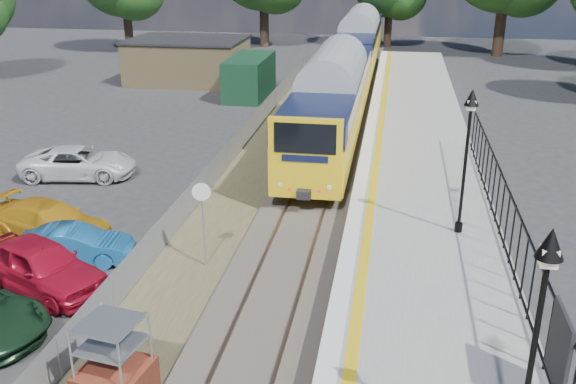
% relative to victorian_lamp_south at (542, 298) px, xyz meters
% --- Properties ---
extents(ground, '(120.00, 120.00, 0.00)m').
position_rel_victorian_lamp_south_xyz_m(ground, '(-5.50, 4.00, -4.30)').
color(ground, '#2D2D30').
rests_on(ground, ground).
extents(track_bed, '(5.90, 80.00, 0.29)m').
position_rel_victorian_lamp_south_xyz_m(track_bed, '(-5.97, 13.67, -4.21)').
color(track_bed, '#473F38').
rests_on(track_bed, ground).
extents(platform, '(5.00, 70.00, 0.90)m').
position_rel_victorian_lamp_south_xyz_m(platform, '(-1.30, 12.00, -3.85)').
color(platform, gray).
rests_on(platform, ground).
extents(platform_edge, '(0.90, 70.00, 0.01)m').
position_rel_victorian_lamp_south_xyz_m(platform_edge, '(-3.36, 12.00, -3.39)').
color(platform_edge, silver).
rests_on(platform_edge, platform).
extents(victorian_lamp_south, '(0.44, 0.44, 4.60)m').
position_rel_victorian_lamp_south_xyz_m(victorian_lamp_south, '(0.00, 0.00, 0.00)').
color(victorian_lamp_south, black).
rests_on(victorian_lamp_south, platform).
extents(victorian_lamp_north, '(0.44, 0.44, 4.60)m').
position_rel_victorian_lamp_south_xyz_m(victorian_lamp_north, '(-0.20, 10.00, 0.00)').
color(victorian_lamp_north, black).
rests_on(victorian_lamp_north, platform).
extents(palisade_fence, '(0.12, 26.00, 2.00)m').
position_rel_victorian_lamp_south_xyz_m(palisade_fence, '(1.05, 6.24, -2.46)').
color(palisade_fence, black).
rests_on(palisade_fence, platform).
extents(wire_fence, '(0.06, 52.00, 1.20)m').
position_rel_victorian_lamp_south_xyz_m(wire_fence, '(-9.70, 16.00, -3.70)').
color(wire_fence, '#999EA3').
rests_on(wire_fence, ground).
extents(outbuilding, '(10.80, 10.10, 3.12)m').
position_rel_victorian_lamp_south_xyz_m(outbuilding, '(-16.41, 35.21, -2.78)').
color(outbuilding, '#9E8859').
rests_on(outbuilding, ground).
extents(train, '(2.82, 40.83, 3.51)m').
position_rel_victorian_lamp_south_xyz_m(train, '(-5.50, 32.87, -1.96)').
color(train, yellow).
rests_on(train, ground).
extents(brick_plinth, '(1.57, 1.57, 2.21)m').
position_rel_victorian_lamp_south_xyz_m(brick_plinth, '(-8.00, 1.31, -3.24)').
color(brick_plinth, brown).
rests_on(brick_plinth, ground).
extents(speed_sign, '(0.57, 0.14, 2.82)m').
position_rel_victorian_lamp_south_xyz_m(speed_sign, '(-8.00, 7.96, -2.38)').
color(speed_sign, '#999EA3').
rests_on(speed_sign, ground).
extents(car_red, '(4.78, 3.42, 1.51)m').
position_rel_victorian_lamp_south_xyz_m(car_red, '(-12.30, 5.88, -3.54)').
color(car_red, '#B01029').
rests_on(car_red, ground).
extents(car_blue, '(3.76, 1.86, 1.18)m').
position_rel_victorian_lamp_south_xyz_m(car_blue, '(-12.15, 7.62, -3.71)').
color(car_blue, '#1B60A2').
rests_on(car_blue, ground).
extents(car_yellow, '(4.96, 3.03, 1.34)m').
position_rel_victorian_lamp_south_xyz_m(car_yellow, '(-13.71, 8.95, -3.63)').
color(car_yellow, orange).
rests_on(car_yellow, ground).
extents(car_white, '(5.10, 2.91, 1.34)m').
position_rel_victorian_lamp_south_xyz_m(car_white, '(-15.73, 15.09, -3.63)').
color(car_white, silver).
rests_on(car_white, ground).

